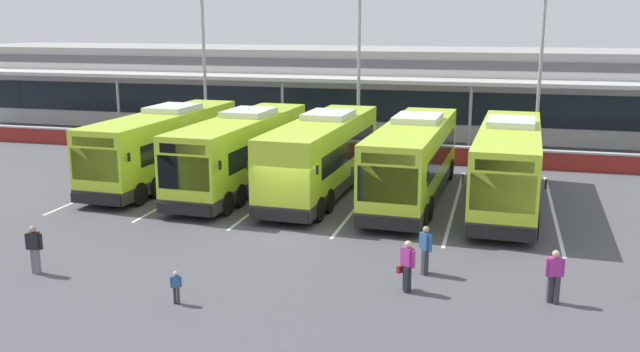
{
  "coord_description": "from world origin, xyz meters",
  "views": [
    {
      "loc": [
        8.06,
        -24.57,
        8.14
      ],
      "look_at": [
        0.74,
        3.0,
        1.6
      ],
      "focal_mm": 38.54,
      "sensor_mm": 36.0,
      "label": 1
    }
  ],
  "objects_px": {
    "coach_bus_centre": "(323,156)",
    "pedestrian_with_handbag": "(407,265)",
    "coach_bus_leftmost": "(165,147)",
    "pedestrian_in_dark_coat": "(425,248)",
    "pedestrian_near_bin": "(554,275)",
    "coach_bus_right_centre": "(413,161)",
    "lamp_post_centre": "(359,51)",
    "lamp_post_east": "(542,53)",
    "coach_bus_rightmost": "(508,167)",
    "pedestrian_approaching_bus": "(34,248)",
    "coach_bus_left_centre": "(242,153)",
    "lamp_post_west": "(204,48)",
    "pedestrian_child": "(176,286)"
  },
  "relations": [
    {
      "from": "pedestrian_with_handbag",
      "to": "coach_bus_centre",
      "type": "bearing_deg",
      "value": 116.49
    },
    {
      "from": "coach_bus_right_centre",
      "to": "pedestrian_child",
      "type": "relative_size",
      "value": 12.18
    },
    {
      "from": "pedestrian_approaching_bus",
      "to": "lamp_post_west",
      "type": "distance_m",
      "value": 24.49
    },
    {
      "from": "coach_bus_leftmost",
      "to": "pedestrian_with_handbag",
      "type": "bearing_deg",
      "value": -39.52
    },
    {
      "from": "coach_bus_leftmost",
      "to": "coach_bus_right_centre",
      "type": "relative_size",
      "value": 1.0
    },
    {
      "from": "coach_bus_right_centre",
      "to": "pedestrian_near_bin",
      "type": "distance_m",
      "value": 12.26
    },
    {
      "from": "pedestrian_child",
      "to": "pedestrian_near_bin",
      "type": "relative_size",
      "value": 0.62
    },
    {
      "from": "coach_bus_rightmost",
      "to": "pedestrian_approaching_bus",
      "type": "bearing_deg",
      "value": -139.81
    },
    {
      "from": "coach_bus_left_centre",
      "to": "lamp_post_west",
      "type": "distance_m",
      "value": 13.56
    },
    {
      "from": "coach_bus_left_centre",
      "to": "lamp_post_centre",
      "type": "relative_size",
      "value": 1.11
    },
    {
      "from": "pedestrian_child",
      "to": "pedestrian_near_bin",
      "type": "bearing_deg",
      "value": 15.19
    },
    {
      "from": "coach_bus_leftmost",
      "to": "pedestrian_child",
      "type": "height_order",
      "value": "coach_bus_leftmost"
    },
    {
      "from": "coach_bus_rightmost",
      "to": "pedestrian_with_handbag",
      "type": "height_order",
      "value": "coach_bus_rightmost"
    },
    {
      "from": "coach_bus_leftmost",
      "to": "lamp_post_centre",
      "type": "height_order",
      "value": "lamp_post_centre"
    },
    {
      "from": "coach_bus_right_centre",
      "to": "coach_bus_leftmost",
      "type": "bearing_deg",
      "value": 178.17
    },
    {
      "from": "coach_bus_left_centre",
      "to": "pedestrian_with_handbag",
      "type": "relative_size",
      "value": 7.55
    },
    {
      "from": "coach_bus_leftmost",
      "to": "pedestrian_near_bin",
      "type": "height_order",
      "value": "coach_bus_leftmost"
    },
    {
      "from": "coach_bus_left_centre",
      "to": "pedestrian_with_handbag",
      "type": "xyz_separation_m",
      "value": [
        9.58,
        -11.01,
        -0.93
      ]
    },
    {
      "from": "lamp_post_east",
      "to": "pedestrian_in_dark_coat",
      "type": "bearing_deg",
      "value": -101.78
    },
    {
      "from": "coach_bus_left_centre",
      "to": "pedestrian_child",
      "type": "xyz_separation_m",
      "value": [
        3.21,
        -13.69,
        -1.24
      ]
    },
    {
      "from": "pedestrian_in_dark_coat",
      "to": "pedestrian_approaching_bus",
      "type": "distance_m",
      "value": 12.73
    },
    {
      "from": "pedestrian_in_dark_coat",
      "to": "coach_bus_centre",
      "type": "bearing_deg",
      "value": 121.9
    },
    {
      "from": "pedestrian_approaching_bus",
      "to": "lamp_post_centre",
      "type": "relative_size",
      "value": 0.15
    },
    {
      "from": "coach_bus_leftmost",
      "to": "pedestrian_near_bin",
      "type": "relative_size",
      "value": 7.55
    },
    {
      "from": "coach_bus_rightmost",
      "to": "pedestrian_in_dark_coat",
      "type": "relative_size",
      "value": 7.55
    },
    {
      "from": "coach_bus_right_centre",
      "to": "lamp_post_centre",
      "type": "relative_size",
      "value": 1.11
    },
    {
      "from": "pedestrian_near_bin",
      "to": "coach_bus_right_centre",
      "type": "bearing_deg",
      "value": 116.93
    },
    {
      "from": "coach_bus_centre",
      "to": "coach_bus_leftmost",
      "type": "bearing_deg",
      "value": 177.53
    },
    {
      "from": "coach_bus_rightmost",
      "to": "pedestrian_approaching_bus",
      "type": "xyz_separation_m",
      "value": [
        -14.86,
        -12.56,
        -0.91
      ]
    },
    {
      "from": "lamp_post_east",
      "to": "pedestrian_near_bin",
      "type": "bearing_deg",
      "value": -90.68
    },
    {
      "from": "coach_bus_leftmost",
      "to": "coach_bus_left_centre",
      "type": "bearing_deg",
      "value": -6.56
    },
    {
      "from": "pedestrian_with_handbag",
      "to": "lamp_post_west",
      "type": "distance_m",
      "value": 27.83
    },
    {
      "from": "pedestrian_child",
      "to": "pedestrian_with_handbag",
      "type": "bearing_deg",
      "value": 22.8
    },
    {
      "from": "coach_bus_right_centre",
      "to": "pedestrian_child",
      "type": "height_order",
      "value": "coach_bus_right_centre"
    },
    {
      "from": "coach_bus_leftmost",
      "to": "pedestrian_child",
      "type": "relative_size",
      "value": 12.18
    },
    {
      "from": "coach_bus_right_centre",
      "to": "pedestrian_near_bin",
      "type": "xyz_separation_m",
      "value": [
        5.54,
        -10.9,
        -0.91
      ]
    },
    {
      "from": "pedestrian_with_handbag",
      "to": "coach_bus_left_centre",
      "type": "bearing_deg",
      "value": 131.01
    },
    {
      "from": "pedestrian_child",
      "to": "lamp_post_centre",
      "type": "height_order",
      "value": "lamp_post_centre"
    },
    {
      "from": "coach_bus_right_centre",
      "to": "pedestrian_approaching_bus",
      "type": "relative_size",
      "value": 7.55
    },
    {
      "from": "coach_bus_centre",
      "to": "pedestrian_with_handbag",
      "type": "xyz_separation_m",
      "value": [
        5.56,
        -11.15,
        -0.93
      ]
    },
    {
      "from": "pedestrian_with_handbag",
      "to": "coach_bus_rightmost",
      "type": "bearing_deg",
      "value": 75.03
    },
    {
      "from": "coach_bus_rightmost",
      "to": "pedestrian_with_handbag",
      "type": "distance_m",
      "value": 11.38
    },
    {
      "from": "pedestrian_with_handbag",
      "to": "lamp_post_east",
      "type": "bearing_deg",
      "value": 78.13
    },
    {
      "from": "pedestrian_with_handbag",
      "to": "pedestrian_in_dark_coat",
      "type": "xyz_separation_m",
      "value": [
        0.38,
        1.62,
        0.02
      ]
    },
    {
      "from": "pedestrian_near_bin",
      "to": "lamp_post_centre",
      "type": "bearing_deg",
      "value": 115.91
    },
    {
      "from": "coach_bus_rightmost",
      "to": "pedestrian_with_handbag",
      "type": "xyz_separation_m",
      "value": [
        -2.93,
        -10.96,
        -0.93
      ]
    },
    {
      "from": "coach_bus_leftmost",
      "to": "pedestrian_in_dark_coat",
      "type": "xyz_separation_m",
      "value": [
        14.34,
        -9.9,
        -0.91
      ]
    },
    {
      "from": "lamp_post_east",
      "to": "lamp_post_centre",
      "type": "bearing_deg",
      "value": -178.51
    },
    {
      "from": "coach_bus_right_centre",
      "to": "lamp_post_east",
      "type": "xyz_separation_m",
      "value": [
        5.79,
        10.41,
        4.5
      ]
    },
    {
      "from": "coach_bus_centre",
      "to": "lamp_post_west",
      "type": "bearing_deg",
      "value": 135.12
    }
  ]
}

